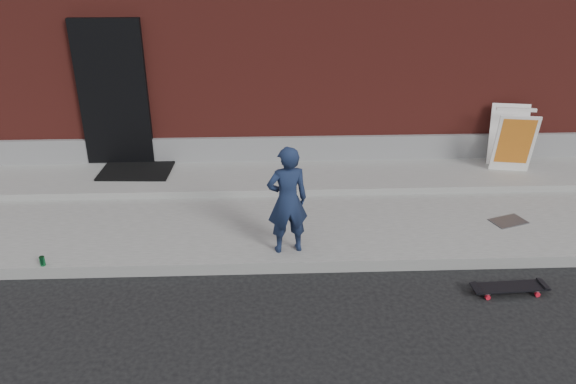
{
  "coord_description": "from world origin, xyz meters",
  "views": [
    {
      "loc": [
        -0.25,
        -5.58,
        3.71
      ],
      "look_at": [
        0.01,
        0.8,
        0.69
      ],
      "focal_mm": 35.0,
      "sensor_mm": 36.0,
      "label": 1
    }
  ],
  "objects_px": {
    "child": "(287,200)",
    "soda_can": "(42,261)",
    "skateboard": "(510,287)",
    "pizza_sign": "(512,139)"
  },
  "relations": [
    {
      "from": "child",
      "to": "soda_can",
      "type": "relative_size",
      "value": 11.71
    },
    {
      "from": "child",
      "to": "soda_can",
      "type": "xyz_separation_m",
      "value": [
        -2.86,
        -0.24,
        -0.61
      ]
    },
    {
      "from": "child",
      "to": "skateboard",
      "type": "height_order",
      "value": "child"
    },
    {
      "from": "pizza_sign",
      "to": "soda_can",
      "type": "distance_m",
      "value": 6.89
    },
    {
      "from": "skateboard",
      "to": "soda_can",
      "type": "bearing_deg",
      "value": 174.07
    },
    {
      "from": "child",
      "to": "skateboard",
      "type": "relative_size",
      "value": 1.61
    },
    {
      "from": "skateboard",
      "to": "soda_can",
      "type": "relative_size",
      "value": 7.29
    },
    {
      "from": "skateboard",
      "to": "child",
      "type": "bearing_deg",
      "value": 162.19
    },
    {
      "from": "skateboard",
      "to": "pizza_sign",
      "type": "bearing_deg",
      "value": 69.41
    },
    {
      "from": "child",
      "to": "soda_can",
      "type": "bearing_deg",
      "value": -5.97
    }
  ]
}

